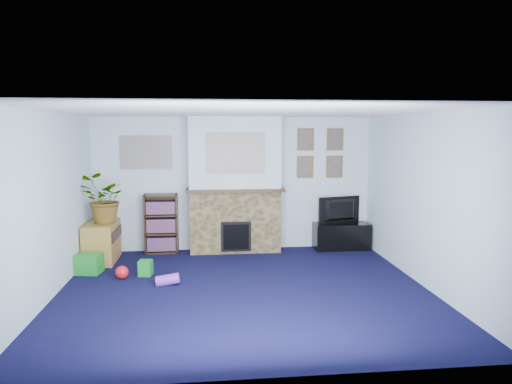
{
  "coord_description": "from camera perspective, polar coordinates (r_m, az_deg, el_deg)",
  "views": [
    {
      "loc": [
        -0.47,
        -5.96,
        2.14
      ],
      "look_at": [
        0.24,
        0.76,
        1.24
      ],
      "focal_mm": 32.0,
      "sensor_mm": 36.0,
      "label": 1
    }
  ],
  "objects": [
    {
      "name": "ceiling",
      "position": [
        5.98,
        -1.53,
        10.02
      ],
      "size": [
        5.0,
        4.5,
        0.01
      ],
      "primitive_type": "cube",
      "color": "white",
      "rests_on": "wall_back"
    },
    {
      "name": "toy_ball",
      "position": [
        7.06,
        -16.42,
        -9.65
      ],
      "size": [
        0.19,
        0.19,
        0.19
      ],
      "primitive_type": "sphere",
      "color": "red",
      "rests_on": "ground"
    },
    {
      "name": "wall_right",
      "position": [
        6.73,
        20.26,
        -0.97
      ],
      "size": [
        0.04,
        4.5,
        2.4
      ],
      "primitive_type": "cube",
      "color": "silver",
      "rests_on": "ground"
    },
    {
      "name": "mantel_can",
      "position": [
        8.1,
        2.42,
        0.95
      ],
      "size": [
        0.06,
        0.06,
        0.12
      ],
      "primitive_type": "cylinder",
      "color": "#198C26",
      "rests_on": "chimney_breast"
    },
    {
      "name": "toy_block",
      "position": [
        7.12,
        -13.64,
        -9.24
      ],
      "size": [
        0.21,
        0.21,
        0.23
      ],
      "primitive_type": "cube",
      "rotation": [
        0.0,
        0.0,
        -0.15
      ],
      "color": "#198C26",
      "rests_on": "ground"
    },
    {
      "name": "portrait_br",
      "position": [
        8.54,
        9.78,
        3.14
      ],
      "size": [
        0.3,
        0.03,
        0.4
      ],
      "primitive_type": "cube",
      "color": "brown",
      "rests_on": "wall_back"
    },
    {
      "name": "wall_back",
      "position": [
        8.28,
        -2.73,
        1.02
      ],
      "size": [
        5.0,
        0.04,
        2.4
      ],
      "primitive_type": "cube",
      "color": "silver",
      "rests_on": "ground"
    },
    {
      "name": "television",
      "position": [
        8.49,
        10.64,
        -2.24
      ],
      "size": [
        0.84,
        0.32,
        0.48
      ],
      "primitive_type": "imported",
      "rotation": [
        0.0,
        0.0,
        3.4
      ],
      "color": "black",
      "rests_on": "tv_stand"
    },
    {
      "name": "mantel_candle",
      "position": [
        8.05,
        -0.29,
        1.06
      ],
      "size": [
        0.05,
        0.05,
        0.17
      ],
      "primitive_type": "cylinder",
      "color": "#B2BFC6",
      "rests_on": "chimney_breast"
    },
    {
      "name": "collage_main",
      "position": [
        7.82,
        -2.58,
        4.9
      ],
      "size": [
        1.0,
        0.03,
        0.68
      ],
      "primitive_type": "cube",
      "color": "gray",
      "rests_on": "chimney_breast"
    },
    {
      "name": "portrait_bl",
      "position": [
        8.4,
        6.16,
        3.13
      ],
      "size": [
        0.3,
        0.03,
        0.4
      ],
      "primitive_type": "cube",
      "color": "brown",
      "rests_on": "wall_back"
    },
    {
      "name": "wall_front",
      "position": [
        3.86,
        1.18,
        -6.59
      ],
      "size": [
        5.0,
        0.04,
        2.4
      ],
      "primitive_type": "cube",
      "color": "silver",
      "rests_on": "ground"
    },
    {
      "name": "potted_plant",
      "position": [
        7.83,
        -18.64,
        -0.82
      ],
      "size": [
        0.93,
        0.9,
        0.8
      ],
      "primitive_type": "imported",
      "rotation": [
        0.0,
        0.0,
        3.66
      ],
      "color": "#26661E",
      "rests_on": "sideboard"
    },
    {
      "name": "collage_left",
      "position": [
        8.27,
        -13.57,
        4.84
      ],
      "size": [
        0.9,
        0.03,
        0.58
      ],
      "primitive_type": "cube",
      "color": "gray",
      "rests_on": "wall_back"
    },
    {
      "name": "wall_left",
      "position": [
        6.37,
        -24.55,
        -1.64
      ],
      "size": [
        0.04,
        4.5,
        2.4
      ],
      "primitive_type": "cube",
      "color": "silver",
      "rests_on": "ground"
    },
    {
      "name": "chimney_breast",
      "position": [
        8.08,
        -2.64,
        0.74
      ],
      "size": [
        1.72,
        0.5,
        2.4
      ],
      "color": "brown",
      "rests_on": "ground"
    },
    {
      "name": "bookshelf",
      "position": [
        8.27,
        -11.72,
        -4.04
      ],
      "size": [
        0.58,
        0.28,
        1.05
      ],
      "color": "black",
      "rests_on": "ground"
    },
    {
      "name": "toy_tube",
      "position": [
        6.66,
        -10.96,
        -10.72
      ],
      "size": [
        0.34,
        0.15,
        0.2
      ],
      "primitive_type": "cylinder",
      "rotation": [
        0.0,
        1.43,
        0.0
      ],
      "color": "purple",
      "rests_on": "ground"
    },
    {
      "name": "portrait_tr",
      "position": [
        8.51,
        9.86,
        6.49
      ],
      "size": [
        0.3,
        0.03,
        0.4
      ],
      "primitive_type": "cube",
      "color": "brown",
      "rests_on": "wall_back"
    },
    {
      "name": "green_crate",
      "position": [
        7.47,
        -20.19,
        -8.47
      ],
      "size": [
        0.42,
        0.36,
        0.3
      ],
      "primitive_type": "cube",
      "rotation": [
        0.0,
        0.0,
        -0.17
      ],
      "color": "#198C26",
      "rests_on": "ground"
    },
    {
      "name": "mantel_clock",
      "position": [
        8.03,
        -2.61,
        0.96
      ],
      "size": [
        0.09,
        0.06,
        0.13
      ],
      "primitive_type": "cube",
      "color": "gold",
      "rests_on": "chimney_breast"
    },
    {
      "name": "sideboard",
      "position": [
        8.02,
        -18.7,
        -5.76
      ],
      "size": [
        0.47,
        0.84,
        0.65
      ],
      "primitive_type": "cube",
      "color": "olive",
      "rests_on": "ground"
    },
    {
      "name": "portrait_tl",
      "position": [
        8.38,
        6.21,
        6.54
      ],
      "size": [
        0.3,
        0.03,
        0.4
      ],
      "primitive_type": "cube",
      "color": "brown",
      "rests_on": "wall_back"
    },
    {
      "name": "mantel_teddy",
      "position": [
        8.01,
        -6.28,
        0.87
      ],
      "size": [
        0.13,
        0.13,
        0.13
      ],
      "primitive_type": "sphere",
      "color": "slate",
      "rests_on": "chimney_breast"
    },
    {
      "name": "tv_stand",
      "position": [
        8.57,
        10.6,
        -5.5
      ],
      "size": [
        1.0,
        0.42,
        0.47
      ],
      "primitive_type": "cube",
      "color": "black",
      "rests_on": "ground"
    },
    {
      "name": "floor",
      "position": [
        6.35,
        -1.45,
        -12.16
      ],
      "size": [
        5.0,
        4.5,
        0.01
      ],
      "primitive_type": "cube",
      "color": "black",
      "rests_on": "ground"
    }
  ]
}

